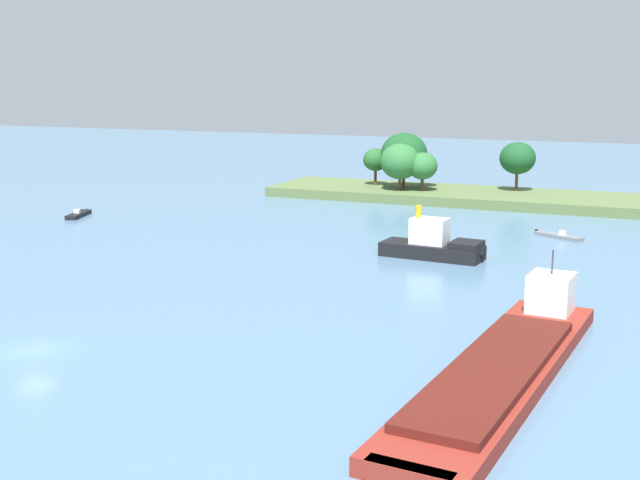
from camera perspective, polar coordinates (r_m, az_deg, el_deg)
The scene contains 6 objects.
ground_plane at distance 57.62m, azimuth -19.43°, elevation -7.32°, with size 400.00×400.00×0.00m, color slate.
treeline_island at distance 120.28m, azimuth 13.14°, elevation 3.79°, with size 77.60×15.55×9.71m.
tugboat at distance 82.23m, azimuth 7.96°, elevation -0.33°, with size 10.59×4.52×5.19m.
fishing_skiff at distance 95.57m, azimuth 16.38°, elevation 0.27°, with size 5.74×3.92×0.93m.
cargo_barge at distance 50.94m, azimuth 12.87°, elevation -8.36°, with size 8.06×30.34×5.60m.
small_motorboat at distance 110.51m, azimuth -16.57°, elevation 1.73°, with size 3.09×5.88×1.03m.
Camera 1 is at (37.66, -39.83, 17.74)m, focal length 45.65 mm.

